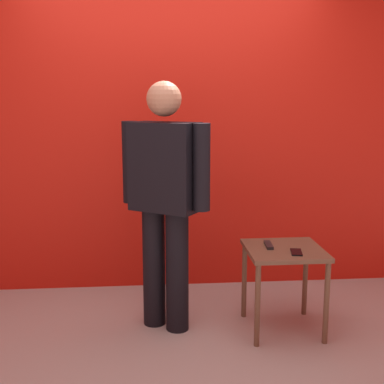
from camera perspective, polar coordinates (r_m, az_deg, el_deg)
ground_plane at (r=3.26m, az=-1.11°, el=-18.79°), size 12.00×12.00×0.00m
back_wall_red at (r=4.24m, az=-2.46°, el=8.56°), size 6.21×0.12×2.89m
standing_person at (r=3.44m, az=-3.04°, el=-0.22°), size 0.62×0.46×1.70m
side_table at (r=3.56m, az=10.26°, el=-7.64°), size 0.52×0.52×0.59m
cell_phone at (r=3.44m, az=11.59°, el=-6.61°), size 0.10×0.15×0.01m
tv_remote at (r=3.55m, az=8.57°, el=-5.88°), size 0.06×0.17×0.02m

